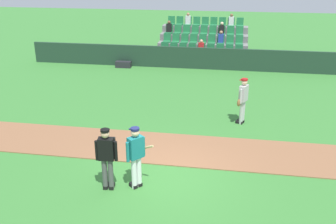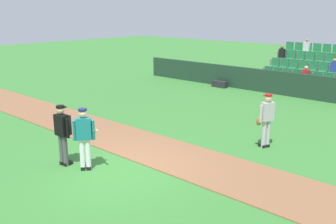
% 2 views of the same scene
% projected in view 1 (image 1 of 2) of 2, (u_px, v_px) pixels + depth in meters
% --- Properties ---
extents(ground_plane, '(80.00, 80.00, 0.00)m').
position_uv_depth(ground_plane, '(162.00, 177.00, 10.79)').
color(ground_plane, '#387A33').
extents(infield_dirt_path, '(28.00, 2.24, 0.03)m').
position_uv_depth(infield_dirt_path, '(171.00, 148.00, 12.41)').
color(infield_dirt_path, brown).
rests_on(infield_dirt_path, ground).
extents(dugout_fence, '(20.00, 0.16, 1.22)m').
position_uv_depth(dugout_fence, '(199.00, 58.00, 21.54)').
color(dugout_fence, '#1E3828').
rests_on(dugout_fence, ground).
extents(stadium_bleachers, '(5.55, 3.80, 2.70)m').
position_uv_depth(stadium_bleachers, '(203.00, 48.00, 23.61)').
color(stadium_bleachers, slate).
rests_on(stadium_bleachers, ground).
extents(batter_teal_jersey, '(0.75, 0.68, 1.76)m').
position_uv_depth(batter_teal_jersey, '(136.00, 155.00, 9.96)').
color(batter_teal_jersey, white).
rests_on(batter_teal_jersey, ground).
extents(umpire_home_plate, '(0.59, 0.33, 1.76)m').
position_uv_depth(umpire_home_plate, '(107.00, 156.00, 9.87)').
color(umpire_home_plate, '#4C4C4C').
rests_on(umpire_home_plate, ground).
extents(runner_grey_jersey, '(0.43, 0.62, 1.76)m').
position_uv_depth(runner_grey_jersey, '(243.00, 99.00, 14.03)').
color(runner_grey_jersey, '#B2B2B2').
rests_on(runner_grey_jersey, ground).
extents(equipment_bag, '(0.90, 0.36, 0.36)m').
position_uv_depth(equipment_bag, '(123.00, 64.00, 21.96)').
color(equipment_bag, '#232328').
rests_on(equipment_bag, ground).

